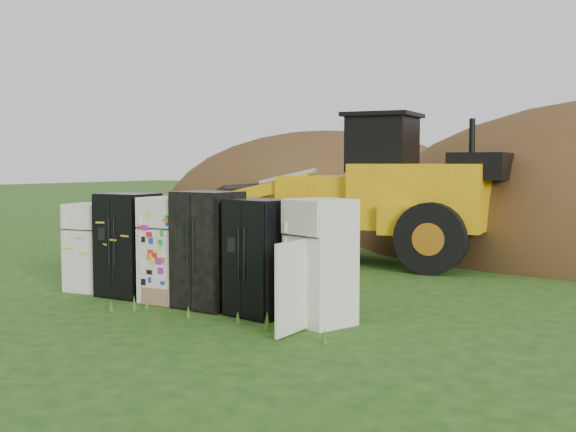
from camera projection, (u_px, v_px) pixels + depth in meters
name	position (u px, v px, depth m)	size (l,w,h in m)	color
ground	(193.00, 306.00, 11.84)	(120.00, 120.00, 0.00)	#1A4412
fridge_leftmost	(90.00, 248.00, 13.13)	(0.71, 0.68, 1.60)	white
fridge_black_side	(128.00, 245.00, 12.63)	(0.95, 0.75, 1.81)	black
fridge_sticker	(169.00, 250.00, 12.09)	(0.79, 0.73, 1.77)	white
fridge_dark_mid	(208.00, 250.00, 11.62)	(0.96, 0.79, 1.89)	black
fridge_black_right	(261.00, 258.00, 11.01)	(0.90, 0.75, 1.79)	black
fridge_open_door	(321.00, 262.00, 10.43)	(0.83, 0.77, 1.83)	white
wheel_loader	(347.00, 188.00, 17.14)	(7.21, 2.92, 3.49)	gold
dirt_mound_left	(324.00, 223.00, 28.12)	(14.06, 10.54, 7.17)	#472E16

